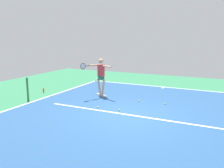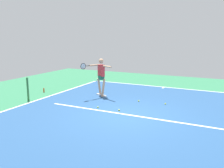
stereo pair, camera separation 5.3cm
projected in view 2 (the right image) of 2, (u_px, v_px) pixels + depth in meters
ground_plane at (126, 115)px, 9.05m from camera, size 20.00×20.00×0.00m
court_surface at (126, 115)px, 9.05m from camera, size 9.20×11.46×0.00m
court_line_baseline_near at (164, 87)px, 14.05m from camera, size 9.20×0.10×0.01m
court_line_sideline_right at (34, 101)px, 11.02m from camera, size 0.10×11.46×0.01m
court_line_service at (127, 115)px, 9.12m from camera, size 6.90×0.10×0.01m
court_line_centre_mark at (163, 88)px, 13.87m from camera, size 0.10×0.30×0.01m
net_post at (28, 89)px, 11.06m from camera, size 0.09×0.09×1.07m
tennis_player at (101, 74)px, 11.75m from camera, size 1.29×1.12×1.86m
tennis_ball_far_corner at (139, 101)px, 10.92m from camera, size 0.07×0.07×0.07m
tennis_ball_centre_court at (165, 104)px, 10.46m from camera, size 0.07×0.07×0.07m
tennis_ball_near_service_line at (119, 110)px, 9.57m from camera, size 0.07×0.07×0.07m
tennis_ball_by_sideline at (98, 107)px, 9.96m from camera, size 0.07×0.07×0.07m
water_bottle at (44, 90)px, 12.75m from camera, size 0.07×0.07×0.22m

